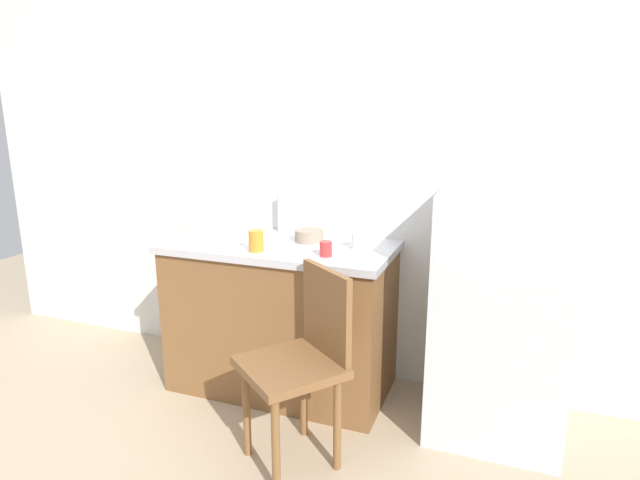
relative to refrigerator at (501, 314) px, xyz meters
The scene contains 12 objects.
ground_plane 1.38m from the refrigerator, 148.79° to the right, with size 8.00×8.00×0.00m, color tan.
back_wall 1.33m from the refrigerator, 161.62° to the left, with size 4.80×0.10×2.62m, color silver.
cabinet_base 1.18m from the refrigerator, behind, with size 1.20×0.60×0.81m, color brown.
countertop 1.19m from the refrigerator, behind, with size 1.24×0.64×0.04m, color #B7B7BC.
faucet 1.36m from the refrigerator, 168.80° to the left, with size 0.02×0.02×0.22m, color #B7B7BC.
refrigerator is the anchor object (origin of this frame).
chair 0.99m from the refrigerator, 144.86° to the right, with size 0.56×0.56×0.89m.
dish_tray 1.52m from the refrigerator, behind, with size 0.28×0.20×0.05m, color white.
terracotta_bowl 1.07m from the refrigerator, behind, with size 0.16×0.16×0.07m, color gray.
cup_white 0.79m from the refrigerator, behind, with size 0.08×0.08×0.09m, color white.
cup_orange 1.26m from the refrigerator, behind, with size 0.08×0.08×0.11m, color orange.
cup_red 0.90m from the refrigerator, 169.39° to the right, with size 0.06×0.06×0.07m, color red.
Camera 1 is at (1.08, -1.88, 1.56)m, focal length 29.57 mm.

